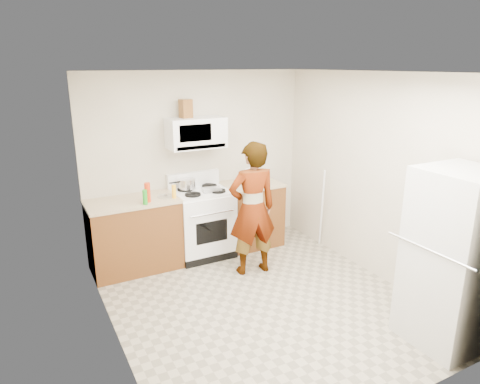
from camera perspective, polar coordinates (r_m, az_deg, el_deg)
floor at (r=5.00m, az=3.04°, el=-14.33°), size 3.60×3.60×0.00m
back_wall at (r=6.04m, az=-5.55°, el=3.94°), size 3.20×0.02×2.50m
right_wall at (r=5.46m, az=17.74°, el=1.82°), size 0.02×3.60×2.50m
cabinet_left at (r=5.70m, az=-13.88°, el=-5.72°), size 1.12×0.62×0.90m
counter_left at (r=5.54m, az=-14.21°, el=-1.25°), size 1.14×0.64×0.03m
cabinet_right at (r=6.29m, az=1.45°, el=-3.06°), size 0.80×0.62×0.90m
counter_right at (r=6.14m, az=1.49°, el=1.05°), size 0.82×0.64×0.03m
gas_range at (r=5.95m, az=-5.09°, el=-3.95°), size 0.76×0.65×1.13m
microwave at (r=5.75m, az=-5.90°, el=7.86°), size 0.76×0.38×0.40m
person at (r=5.31m, az=1.66°, el=-2.27°), size 0.66×0.48×1.70m
fridge at (r=4.46m, az=26.62°, el=-7.98°), size 0.70×0.70×1.70m
kettle at (r=6.20m, az=1.37°, el=2.22°), size 0.19×0.19×0.18m
jug at (r=5.70m, az=-7.25°, el=10.98°), size 0.16×0.16×0.24m
saucepan at (r=5.84m, az=-7.09°, el=1.09°), size 0.30×0.30×0.12m
tray at (r=5.75m, az=-3.80°, el=0.28°), size 0.28×0.20×0.05m
bottle_spray at (r=5.39m, az=-12.23°, el=-0.06°), size 0.08×0.08×0.24m
bottle_hot_sauce at (r=5.50m, az=-8.81°, el=0.06°), size 0.06×0.06×0.17m
bottle_green_cap at (r=5.31m, az=-12.56°, el=-0.67°), size 0.06×0.06×0.18m
pot_lid at (r=5.58m, az=-9.85°, el=-0.58°), size 0.28×0.28×0.01m
broom at (r=6.21m, az=10.87°, el=-2.18°), size 0.17×0.22×1.18m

